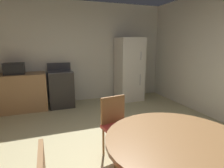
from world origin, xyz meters
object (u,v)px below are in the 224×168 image
(refrigerator, at_px, (129,69))
(microwave, at_px, (14,69))
(chair_north, at_px, (117,123))
(oven_range, at_px, (61,88))
(dining_table, at_px, (176,153))

(refrigerator, xyz_separation_m, microwave, (-2.93, 0.05, 0.15))
(microwave, bearing_deg, chair_north, -58.81)
(oven_range, bearing_deg, microwave, -179.80)
(microwave, bearing_deg, refrigerator, -0.98)
(refrigerator, distance_m, chair_north, 2.89)
(microwave, height_order, dining_table, microwave)
(refrigerator, relative_size, dining_table, 1.33)
(microwave, height_order, chair_north, microwave)
(refrigerator, xyz_separation_m, dining_table, (-1.19, -3.56, -0.27))
(dining_table, bearing_deg, refrigerator, 71.44)
(microwave, relative_size, chair_north, 0.51)
(microwave, bearing_deg, oven_range, 0.20)
(refrigerator, height_order, dining_table, refrigerator)
(dining_table, bearing_deg, chair_north, 99.87)
(oven_range, relative_size, microwave, 2.50)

